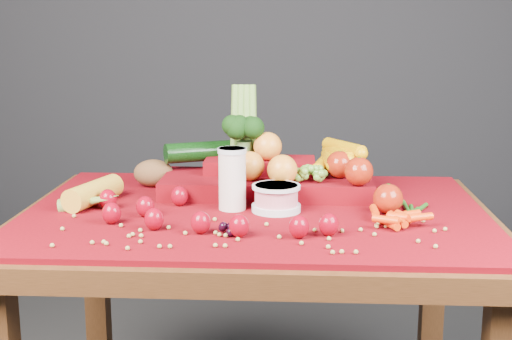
# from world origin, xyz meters

# --- Properties ---
(table) EXTENTS (1.10, 0.80, 0.75)m
(table) POSITION_xyz_m (0.00, 0.00, 0.66)
(table) COLOR #331C0B
(table) RESTS_ON ground
(red_cloth) EXTENTS (1.05, 0.75, 0.01)m
(red_cloth) POSITION_xyz_m (0.00, 0.00, 0.76)
(red_cloth) COLOR #67030B
(red_cloth) RESTS_ON table
(milk_glass) EXTENTS (0.07, 0.07, 0.14)m
(milk_glass) POSITION_xyz_m (-0.05, -0.00, 0.84)
(milk_glass) COLOR silver
(milk_glass) RESTS_ON red_cloth
(yogurt_bowl) EXTENTS (0.11, 0.11, 0.06)m
(yogurt_bowl) POSITION_xyz_m (0.05, -0.02, 0.79)
(yogurt_bowl) COLOR silver
(yogurt_bowl) RESTS_ON red_cloth
(strawberry_scatter) EXTENTS (0.54, 0.28, 0.05)m
(strawberry_scatter) POSITION_xyz_m (-0.12, -0.14, 0.79)
(strawberry_scatter) COLOR maroon
(strawberry_scatter) RESTS_ON red_cloth
(dark_grape_cluster) EXTENTS (0.06, 0.05, 0.03)m
(dark_grape_cluster) POSITION_xyz_m (-0.03, -0.20, 0.78)
(dark_grape_cluster) COLOR black
(dark_grape_cluster) RESTS_ON red_cloth
(soybean_scatter) EXTENTS (0.84, 0.24, 0.01)m
(soybean_scatter) POSITION_xyz_m (0.00, -0.20, 0.77)
(soybean_scatter) COLOR #A89748
(soybean_scatter) RESTS_ON red_cloth
(corn_ear) EXTENTS (0.23, 0.26, 0.06)m
(corn_ear) POSITION_xyz_m (-0.38, -0.01, 0.78)
(corn_ear) COLOR gold
(corn_ear) RESTS_ON red_cloth
(potato) EXTENTS (0.11, 0.08, 0.07)m
(potato) POSITION_xyz_m (-0.28, 0.21, 0.80)
(potato) COLOR brown
(potato) RESTS_ON red_cloth
(baby_carrot_pile) EXTENTS (0.18, 0.17, 0.03)m
(baby_carrot_pile) POSITION_xyz_m (0.31, -0.11, 0.78)
(baby_carrot_pile) COLOR red
(baby_carrot_pile) RESTS_ON red_cloth
(green_bean_pile) EXTENTS (0.14, 0.12, 0.01)m
(green_bean_pile) POSITION_xyz_m (0.35, -0.01, 0.77)
(green_bean_pile) COLOR #1B5313
(green_bean_pile) RESTS_ON red_cloth
(produce_mound) EXTENTS (0.59, 0.36, 0.27)m
(produce_mound) POSITION_xyz_m (0.04, 0.16, 0.82)
(produce_mound) COLOR #67030B
(produce_mound) RESTS_ON red_cloth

